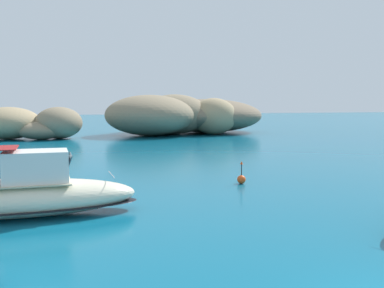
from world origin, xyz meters
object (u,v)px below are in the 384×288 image
Objects in this scene: islet_large at (182,116)px; channel_buoy at (241,179)px; islet_small at (29,124)px; motorboat_cream at (26,195)px.

channel_buoy is at bearing -104.18° from islet_large.
islet_small is (-24.86, -4.02, -0.85)m from islet_large.
islet_small is at bearing -170.80° from islet_large.
channel_buoy is (12.89, -43.31, -1.87)m from islet_small.
islet_small is 11.95× the size of channel_buoy.
channel_buoy is (-11.96, -47.33, -2.72)m from islet_large.
islet_small reaches higher than motorboat_cream.
motorboat_cream is at bearing -115.91° from islet_large.
motorboat_cream is (-0.20, -47.55, -1.17)m from islet_small.
motorboat_cream is 7.07× the size of channel_buoy.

